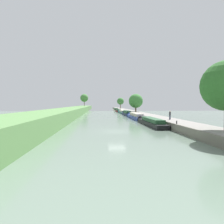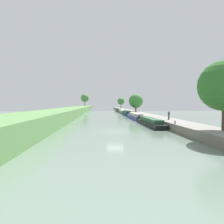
{
  "view_description": "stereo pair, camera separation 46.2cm",
  "coord_description": "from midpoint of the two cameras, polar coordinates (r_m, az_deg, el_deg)",
  "views": [
    {
      "loc": [
        -2.6,
        -28.73,
        4.09
      ],
      "look_at": [
        2.14,
        43.53,
        1.0
      ],
      "focal_mm": 31.53,
      "sensor_mm": 36.0,
      "label": 1
    },
    {
      "loc": [
        -2.14,
        -28.76,
        4.09
      ],
      "look_at": [
        2.14,
        43.53,
        1.0
      ],
      "focal_mm": 31.53,
      "sensor_mm": 36.0,
      "label": 2
    }
  ],
  "objects": [
    {
      "name": "ground_plane",
      "position": [
        29.13,
        1.32,
        -5.63
      ],
      "size": [
        160.0,
        160.0,
        0.0
      ],
      "primitive_type": "plane",
      "color": "slate"
    },
    {
      "name": "narrowboat_maroon",
      "position": [
        99.77,
        2.06,
        0.4
      ],
      "size": [
        2.06,
        11.48,
        2.04
      ],
      "color": "maroon",
      "rests_on": "ground_plane"
    },
    {
      "name": "left_grassy_bank",
      "position": [
        30.7,
        -23.19,
        -3.02
      ],
      "size": [
        8.3,
        260.0,
        2.56
      ],
      "color": "#5B894C",
      "rests_on": "ground_plane"
    },
    {
      "name": "person_walking",
      "position": [
        38.31,
        16.49,
        -0.83
      ],
      "size": [
        0.34,
        0.34,
        1.66
      ],
      "color": "#282D42",
      "rests_on": "right_towpath"
    },
    {
      "name": "stone_quay",
      "position": [
        30.93,
        17.23,
        -4.2
      ],
      "size": [
        0.25,
        260.0,
        1.15
      ],
      "color": "#6B665B",
      "rests_on": "ground_plane"
    },
    {
      "name": "tree_rightbank_midnear",
      "position": [
        74.83,
        7.1,
        3.19
      ],
      "size": [
        5.31,
        5.31,
        6.65
      ],
      "color": "brown",
      "rests_on": "right_towpath"
    },
    {
      "name": "narrowboat_teal",
      "position": [
        85.4,
        3.07,
        0.08
      ],
      "size": [
        1.93,
        17.05,
        1.92
      ],
      "color": "#195B60",
      "rests_on": "ground_plane"
    },
    {
      "name": "narrowboat_cream",
      "position": [
        115.2,
        1.27,
        0.71
      ],
      "size": [
        1.95,
        16.66,
        2.12
      ],
      "color": "beige",
      "rests_on": "ground_plane"
    },
    {
      "name": "mooring_bollard_near",
      "position": [
        30.7,
        18.21,
        -2.86
      ],
      "size": [
        0.16,
        0.16,
        0.45
      ],
      "color": "black",
      "rests_on": "right_towpath"
    },
    {
      "name": "tree_leftbank_downstream",
      "position": [
        125.05,
        -7.79,
        4.05
      ],
      "size": [
        4.97,
        4.97,
        7.57
      ],
      "color": "#4C3828",
      "rests_on": "left_grassy_bank"
    },
    {
      "name": "tree_rightbank_midfar",
      "position": [
        126.74,
        2.72,
        3.13
      ],
      "size": [
        4.42,
        4.42,
        6.74
      ],
      "color": "brown",
      "rests_on": "right_towpath"
    },
    {
      "name": "narrowboat_black",
      "position": [
        38.24,
        11.05,
        -2.85
      ],
      "size": [
        2.06,
        15.41,
        2.04
      ],
      "color": "black",
      "rests_on": "ground_plane"
    },
    {
      "name": "tree_rightbank_near",
      "position": [
        25.33,
        30.27,
        6.61
      ],
      "size": [
        5.65,
        5.65,
        7.81
      ],
      "color": "#4C3828",
      "rests_on": "right_towpath"
    },
    {
      "name": "mooring_bollard_far",
      "position": [
        123.35,
        1.86,
        1.16
      ],
      "size": [
        0.16,
        0.16,
        0.45
      ],
      "color": "black",
      "rests_on": "right_towpath"
    },
    {
      "name": "narrowboat_navy",
      "position": [
        69.53,
        4.39,
        -0.37
      ],
      "size": [
        1.86,
        13.57,
        2.16
      ],
      "color": "#141E42",
      "rests_on": "ground_plane"
    },
    {
      "name": "narrowboat_blue",
      "position": [
        54.02,
        6.8,
        -1.23
      ],
      "size": [
        2.04,
        16.42,
        2.14
      ],
      "color": "#283D93",
      "rests_on": "ground_plane"
    },
    {
      "name": "right_towpath",
      "position": [
        31.81,
        21.1,
        -4.12
      ],
      "size": [
        4.32,
        260.0,
        1.1
      ],
      "color": "gray",
      "rests_on": "ground_plane"
    }
  ]
}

